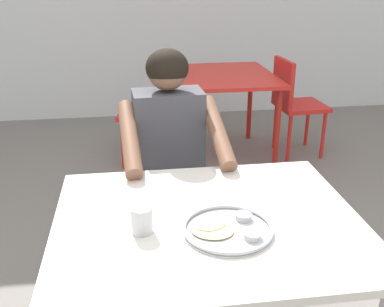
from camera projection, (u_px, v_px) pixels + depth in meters
name	position (u px, v px, depth m)	size (l,w,h in m)	color
table_foreground	(208.00, 235.00, 1.64)	(1.09, 0.89, 0.73)	silver
thali_tray	(227.00, 229.00, 1.53)	(0.31, 0.31, 0.03)	#B7BABF
drinking_cup	(142.00, 219.00, 1.51)	(0.08, 0.08, 0.09)	silver
chair_foreground	(166.00, 176.00, 2.49)	(0.42, 0.45, 0.86)	#3F3F44
diner_foreground	(172.00, 153.00, 2.20)	(0.51, 0.57, 1.21)	black
table_background_red	(224.00, 84.00, 3.76)	(0.82, 0.95, 0.74)	red
chair_red_left	(153.00, 105.00, 3.70)	(0.46, 0.45, 0.89)	red
chair_red_right	(293.00, 100.00, 3.88)	(0.42, 0.42, 0.85)	red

